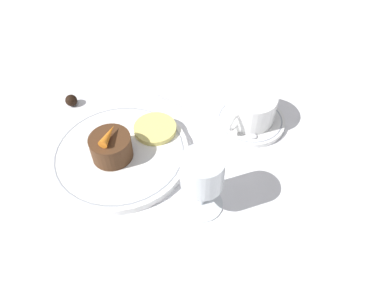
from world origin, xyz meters
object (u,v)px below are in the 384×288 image
coffee_cup (251,107)px  dessert_cake (111,147)px  dinner_plate (120,154)px  fork (199,114)px  wine_glass (202,176)px

coffee_cup → dessert_cake: 0.27m
dinner_plate → dessert_cake: dessert_cake is taller
dinner_plate → fork: size_ratio=1.39×
dinner_plate → coffee_cup: size_ratio=2.04×
fork → dessert_cake: 0.20m
coffee_cup → fork: coffee_cup is taller
dinner_plate → coffee_cup: (-0.22, 0.13, 0.03)m
fork → dinner_plate: bearing=-13.3°
dinner_plate → fork: bearing=166.7°
dinner_plate → dessert_cake: size_ratio=3.44×
dinner_plate → fork: 0.18m
dinner_plate → coffee_cup: bearing=149.6°
wine_glass → dessert_cake: 0.19m
wine_glass → fork: wine_glass is taller
coffee_cup → wine_glass: 0.22m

